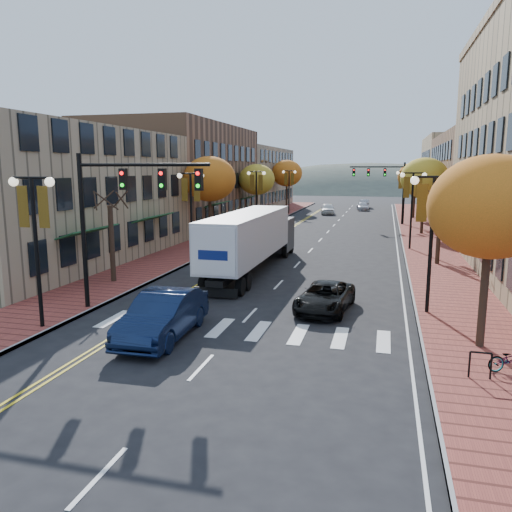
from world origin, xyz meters
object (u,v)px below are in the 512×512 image
Objects in this scene: navy_sedan at (163,315)px; bicycle at (512,359)px; semi_truck at (253,236)px; black_suv at (325,297)px.

bicycle is (11.94, -0.55, -0.33)m from navy_sedan.
navy_sedan is 11.96m from bicycle.
semi_truck is at bearing 88.00° from navy_sedan.
semi_truck reaches higher than black_suv.
black_suv is at bearing 27.17° from bicycle.
semi_truck reaches higher than bicycle.
black_suv is at bearing 41.81° from navy_sedan.
semi_truck is at bearing 131.28° from black_suv.
black_suv is (5.40, -7.70, -1.56)m from semi_truck.
semi_truck is 18.00m from bicycle.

